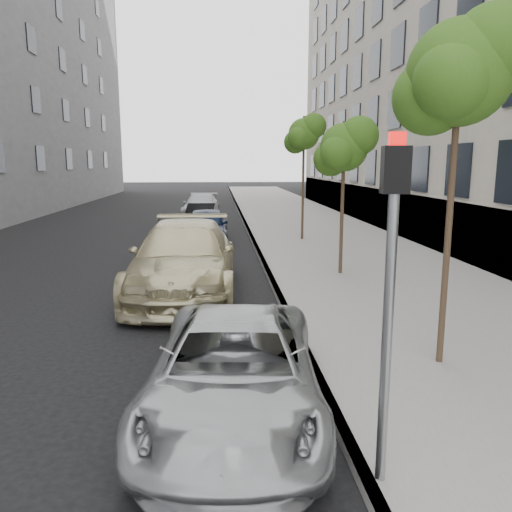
{
  "coord_description": "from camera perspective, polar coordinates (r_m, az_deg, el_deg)",
  "views": [
    {
      "loc": [
        -0.29,
        -5.74,
        3.25
      ],
      "look_at": [
        0.43,
        3.56,
        1.5
      ],
      "focal_mm": 35.0,
      "sensor_mm": 36.0,
      "label": 1
    }
  ],
  "objects": [
    {
      "name": "suv",
      "position": [
        12.61,
        -8.21,
        -0.27
      ],
      "size": [
        2.67,
        6.2,
        1.78
      ],
      "primitive_type": "imported",
      "rotation": [
        0.0,
        0.0,
        -0.03
      ],
      "color": "#CABE8F",
      "rests_on": "ground"
    },
    {
      "name": "tree_mid",
      "position": [
        14.19,
        10.14,
        12.13
      ],
      "size": [
        1.67,
        1.47,
        4.35
      ],
      "color": "#38281C",
      "rests_on": "sidewalk"
    },
    {
      "name": "minivan",
      "position": [
        6.54,
        -2.49,
        -12.9
      ],
      "size": [
        2.53,
        4.79,
        1.28
      ],
      "primitive_type": "imported",
      "rotation": [
        0.0,
        0.0,
        -0.09
      ],
      "color": "#A8ABAD",
      "rests_on": "ground"
    },
    {
      "name": "tree_near",
      "position": [
        8.15,
        22.43,
        18.76
      ],
      "size": [
        1.82,
        1.62,
        5.28
      ],
      "color": "#38281C",
      "rests_on": "sidewalk"
    },
    {
      "name": "signal_pole",
      "position": [
        4.78,
        15.09,
        -1.99
      ],
      "size": [
        0.26,
        0.21,
        3.38
      ],
      "rotation": [
        0.0,
        0.0,
        -0.12
      ],
      "color": "#939699",
      "rests_on": "sidewalk"
    },
    {
      "name": "sidewalk",
      "position": [
        30.26,
        4.33,
        4.58
      ],
      "size": [
        6.4,
        72.0,
        0.14
      ],
      "primitive_type": "cube",
      "color": "gray",
      "rests_on": "ground"
    },
    {
      "name": "sedan_rear",
      "position": [
        29.8,
        -6.28,
        5.69
      ],
      "size": [
        2.28,
        5.01,
        1.42
      ],
      "primitive_type": "imported",
      "rotation": [
        0.0,
        0.0,
        -0.06
      ],
      "color": "#AFB1B8",
      "rests_on": "ground"
    },
    {
      "name": "curb",
      "position": [
        29.95,
        -1.61,
        4.54
      ],
      "size": [
        0.15,
        72.0,
        0.14
      ],
      "primitive_type": "cube",
      "color": "#9E9B93",
      "rests_on": "ground"
    },
    {
      "name": "sedan_black",
      "position": [
        24.85,
        -6.25,
        4.53
      ],
      "size": [
        1.71,
        3.96,
        1.27
      ],
      "primitive_type": "imported",
      "rotation": [
        0.0,
        0.0,
        -0.1
      ],
      "color": "black",
      "rests_on": "ground"
    },
    {
      "name": "sedan_blue",
      "position": [
        20.22,
        -5.69,
        3.4
      ],
      "size": [
        1.71,
        4.23,
        1.44
      ],
      "primitive_type": "imported",
      "rotation": [
        0.0,
        0.0,
        -0.0
      ],
      "color": "#101C37",
      "rests_on": "ground"
    },
    {
      "name": "ground",
      "position": [
        6.6,
        -1.44,
        -18.87
      ],
      "size": [
        160.0,
        160.0,
        0.0
      ],
      "primitive_type": "plane",
      "color": "black",
      "rests_on": "ground"
    },
    {
      "name": "tree_far",
      "position": [
        20.57,
        5.57,
        13.68
      ],
      "size": [
        1.62,
        1.42,
        5.03
      ],
      "color": "#38281C",
      "rests_on": "sidewalk"
    }
  ]
}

